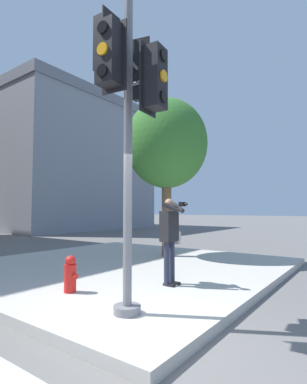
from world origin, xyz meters
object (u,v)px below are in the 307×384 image
at_px(person_photographer, 170,233).
at_px(street_tree, 166,144).
at_px(fire_hydrant, 70,274).
at_px(traffic_signal_pole, 128,87).

relative_size(person_photographer, street_tree, 0.33).
bearing_deg(fire_hydrant, traffic_signal_pole, -98.76).
height_order(traffic_signal_pole, street_tree, street_tree).
distance_m(person_photographer, street_tree, 4.57).
xyz_separation_m(person_photographer, fire_hydrant, (-1.55, 1.19, -0.71)).
bearing_deg(person_photographer, traffic_signal_pole, -167.66).
distance_m(traffic_signal_pole, street_tree, 5.47).
distance_m(traffic_signal_pole, person_photographer, 2.97).
relative_size(traffic_signal_pole, street_tree, 1.00).
bearing_deg(person_photographer, fire_hydrant, 142.47).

